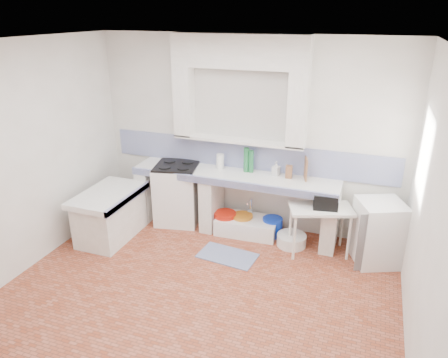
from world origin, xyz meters
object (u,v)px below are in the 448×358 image
(stove, at_px, (178,194))
(fridge, at_px, (378,232))
(sink, at_px, (247,226))
(side_table, at_px, (319,230))

(stove, bearing_deg, fridge, -14.52)
(stove, distance_m, sink, 1.18)
(side_table, height_order, fridge, fridge)
(fridge, bearing_deg, stove, 153.83)
(stove, height_order, side_table, stove)
(stove, height_order, sink, stove)
(stove, xyz_separation_m, side_table, (2.19, -0.20, -0.11))
(fridge, bearing_deg, side_table, 160.62)
(stove, xyz_separation_m, sink, (1.12, -0.02, -0.34))
(stove, relative_size, sink, 1.01)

